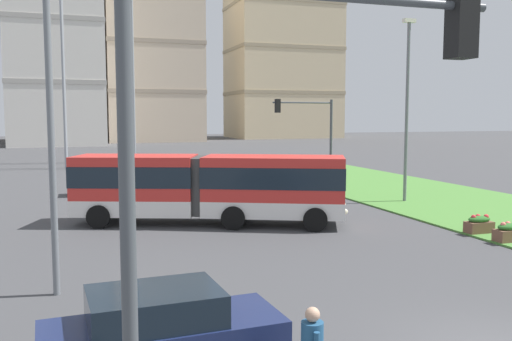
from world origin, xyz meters
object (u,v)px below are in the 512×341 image
(traffic_light_far_right, at_px, (312,129))
(apartment_tower_centre, at_px, (150,1))
(car_silver_hatch, at_px, (107,182))
(flower_planter_2, at_px, (509,232))
(car_navy_sedan, at_px, (161,333))
(apartment_tower_eastcentre, at_px, (282,52))
(traffic_light_near_left, at_px, (259,160))
(streetlight_median, at_px, (407,104))
(flower_planter_3, at_px, (479,224))
(articulated_bus, at_px, (209,187))
(streetlight_left, at_px, (51,118))

(traffic_light_far_right, bearing_deg, apartment_tower_centre, 89.33)
(car_silver_hatch, relative_size, flower_planter_2, 4.02)
(car_silver_hatch, bearing_deg, car_navy_sedan, -91.17)
(traffic_light_far_right, relative_size, apartment_tower_eastcentre, 0.16)
(traffic_light_near_left, relative_size, streetlight_median, 0.63)
(car_silver_hatch, distance_m, flower_planter_3, 21.27)
(flower_planter_2, bearing_deg, apartment_tower_centre, 90.51)
(articulated_bus, bearing_deg, apartment_tower_eastcentre, 67.00)
(flower_planter_2, height_order, traffic_light_far_right, traffic_light_far_right)
(flower_planter_2, bearing_deg, articulated_bus, 143.76)
(apartment_tower_centre, distance_m, apartment_tower_eastcentre, 30.53)
(articulated_bus, relative_size, traffic_light_far_right, 2.07)
(car_silver_hatch, relative_size, streetlight_left, 0.52)
(car_navy_sedan, relative_size, flower_planter_2, 4.08)
(streetlight_median, bearing_deg, car_navy_sedan, -134.54)
(articulated_bus, bearing_deg, traffic_light_far_right, 41.32)
(car_navy_sedan, distance_m, streetlight_median, 23.02)
(car_navy_sedan, bearing_deg, apartment_tower_eastcentre, 67.74)
(apartment_tower_eastcentre, bearing_deg, flower_planter_3, -106.53)
(streetlight_median, relative_size, apartment_tower_eastcentre, 0.27)
(streetlight_median, bearing_deg, apartment_tower_eastcentre, 73.16)
(car_navy_sedan, relative_size, apartment_tower_eastcentre, 0.12)
(apartment_tower_centre, xyz_separation_m, apartment_tower_eastcentre, (28.87, 6.39, -7.61))
(traffic_light_near_left, height_order, apartment_tower_eastcentre, apartment_tower_eastcentre)
(flower_planter_2, relative_size, apartment_tower_eastcentre, 0.03)
(articulated_bus, height_order, apartment_tower_eastcentre, apartment_tower_eastcentre)
(traffic_light_near_left, distance_m, streetlight_left, 10.08)
(articulated_bus, xyz_separation_m, apartment_tower_eastcentre, (37.81, 89.07, 16.63))
(flower_planter_3, distance_m, traffic_light_far_right, 13.21)
(streetlight_left, bearing_deg, articulated_bus, 52.97)
(flower_planter_3, bearing_deg, apartment_tower_centre, 90.52)
(streetlight_median, relative_size, apartment_tower_centre, 0.19)
(car_silver_hatch, bearing_deg, flower_planter_2, -53.46)
(streetlight_left, bearing_deg, flower_planter_3, 9.27)
(car_silver_hatch, bearing_deg, flower_planter_3, -50.90)
(flower_planter_3, height_order, traffic_light_far_right, traffic_light_far_right)
(car_navy_sedan, distance_m, streetlight_left, 6.93)
(car_navy_sedan, xyz_separation_m, streetlight_left, (-1.96, 5.37, 3.93))
(flower_planter_2, relative_size, streetlight_left, 0.13)
(traffic_light_far_right, bearing_deg, articulated_bus, -138.68)
(traffic_light_near_left, bearing_deg, apartment_tower_eastcentre, 68.76)
(traffic_light_far_right, xyz_separation_m, streetlight_left, (-14.19, -15.21, 0.73))
(apartment_tower_eastcentre, bearing_deg, apartment_tower_centre, -167.52)
(car_navy_sedan, height_order, car_silver_hatch, same)
(car_silver_hatch, height_order, flower_planter_3, car_silver_hatch)
(traffic_light_near_left, bearing_deg, flower_planter_2, 38.58)
(car_navy_sedan, distance_m, flower_planter_3, 16.03)
(traffic_light_far_right, relative_size, apartment_tower_centre, 0.11)
(streetlight_median, bearing_deg, apartment_tower_centre, 91.93)
(flower_planter_3, xyz_separation_m, traffic_light_near_left, (-13.51, -12.38, 3.85))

